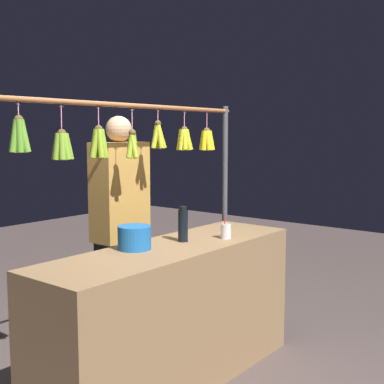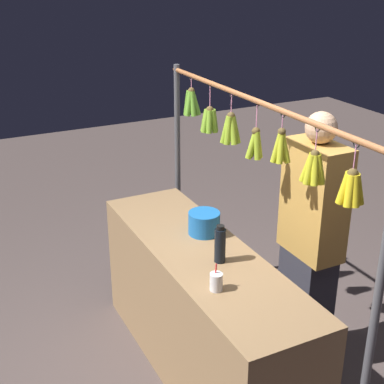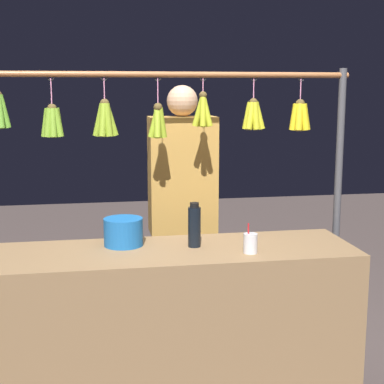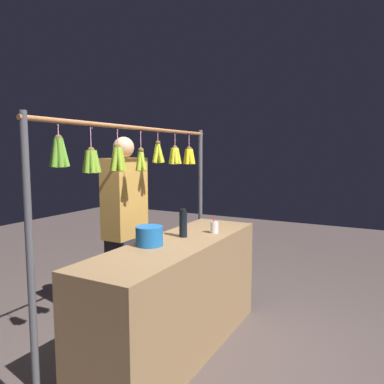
{
  "view_description": "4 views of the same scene",
  "coord_description": "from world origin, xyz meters",
  "px_view_note": "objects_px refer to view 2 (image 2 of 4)",
  "views": [
    {
      "loc": [
        2.45,
        2.11,
        1.63
      ],
      "look_at": [
        -0.21,
        0.0,
        1.25
      ],
      "focal_mm": 48.23,
      "sensor_mm": 36.0,
      "label": 1
    },
    {
      "loc": [
        -2.65,
        1.4,
        2.57
      ],
      "look_at": [
        0.14,
        0.0,
        1.26
      ],
      "focal_mm": 51.86,
      "sensor_mm": 36.0,
      "label": 2
    },
    {
      "loc": [
        0.37,
        2.87,
        1.74
      ],
      "look_at": [
        -0.14,
        0.0,
        1.21
      ],
      "focal_mm": 54.04,
      "sensor_mm": 36.0,
      "label": 3
    },
    {
      "loc": [
        2.48,
        1.46,
        1.63
      ],
      "look_at": [
        -0.25,
        0.0,
        1.29
      ],
      "focal_mm": 34.49,
      "sensor_mm": 36.0,
      "label": 4
    }
  ],
  "objects_px": {
    "water_bottle": "(220,245)",
    "vendor_person": "(310,248)",
    "drink_cup": "(216,282)",
    "blue_bucket": "(204,223)"
  },
  "relations": [
    {
      "from": "water_bottle",
      "to": "vendor_person",
      "type": "relative_size",
      "value": 0.13
    },
    {
      "from": "water_bottle",
      "to": "drink_cup",
      "type": "relative_size",
      "value": 1.53
    },
    {
      "from": "vendor_person",
      "to": "water_bottle",
      "type": "bearing_deg",
      "value": 86.53
    },
    {
      "from": "blue_bucket",
      "to": "vendor_person",
      "type": "height_order",
      "value": "vendor_person"
    },
    {
      "from": "blue_bucket",
      "to": "drink_cup",
      "type": "relative_size",
      "value": 1.34
    },
    {
      "from": "water_bottle",
      "to": "blue_bucket",
      "type": "relative_size",
      "value": 1.14
    },
    {
      "from": "water_bottle",
      "to": "vendor_person",
      "type": "bearing_deg",
      "value": -93.47
    },
    {
      "from": "water_bottle",
      "to": "blue_bucket",
      "type": "height_order",
      "value": "water_bottle"
    },
    {
      "from": "drink_cup",
      "to": "vendor_person",
      "type": "xyz_separation_m",
      "value": [
        0.22,
        -0.81,
        -0.1
      ]
    },
    {
      "from": "drink_cup",
      "to": "vendor_person",
      "type": "bearing_deg",
      "value": -74.77
    }
  ]
}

